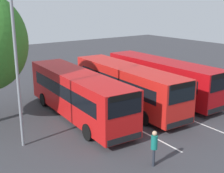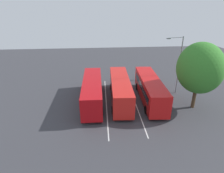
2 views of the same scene
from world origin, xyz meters
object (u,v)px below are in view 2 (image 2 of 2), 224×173
Objects in this scene: street_lamp at (178,62)px; depot_tree at (200,68)px; bus_far_left at (150,88)px; bus_center_right at (92,90)px; pedestrian at (139,74)px; bus_center_left at (120,89)px.

street_lamp is 4.56m from depot_tree.
street_lamp reaches higher than bus_far_left.
bus_center_right is 1.34× the size of depot_tree.
bus_center_right is 6.25× the size of pedestrian.
bus_center_right is (0.11, 7.90, 0.00)m from bus_far_left.
bus_center_right reaches higher than pedestrian.
bus_far_left and bus_center_left have the same top height.
street_lamp is at bearing 8.07° from depot_tree.
street_lamp reaches higher than bus_center_right.
depot_tree reaches higher than bus_far_left.
bus_center_right is 13.74m from depot_tree.
pedestrian is 8.14m from street_lamp.
bus_center_right is 12.84m from street_lamp.
bus_center_left is at bearing 72.44° from depot_tree.
bus_center_right is 11.27m from pedestrian.
pedestrian is at bearing -46.07° from bus_center_right.
bus_center_left is at bearing -86.74° from bus_center_right.
pedestrian is at bearing 1.37° from bus_far_left.
pedestrian is (7.52, -4.42, -0.66)m from bus_center_left.
bus_center_left is 1.35× the size of depot_tree.
bus_far_left is at bearing -90.52° from bus_center_left.
pedestrian is (7.79, -0.32, -0.66)m from bus_far_left.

